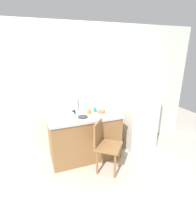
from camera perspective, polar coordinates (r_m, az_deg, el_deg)
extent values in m
plane|color=#BCB2A3|center=(3.11, 2.01, -19.91)|extent=(8.00, 8.00, 0.00)
cube|color=silver|center=(3.42, -4.39, 6.72)|extent=(4.80, 0.10, 2.43)
cube|color=olive|center=(3.35, -4.34, -8.31)|extent=(1.27, 0.60, 0.82)
cube|color=#B7B7BC|center=(3.18, -4.54, -1.46)|extent=(1.31, 0.64, 0.04)
cylinder|color=#B7B7BC|center=(3.33, -7.02, 2.54)|extent=(0.02, 0.02, 0.30)
cube|color=silver|center=(3.70, 13.03, -0.03)|extent=(0.60, 0.57, 1.53)
cylinder|color=olive|center=(2.94, 5.50, -17.04)|extent=(0.04, 0.04, 0.45)
cylinder|color=olive|center=(3.18, 6.79, -13.93)|extent=(0.04, 0.04, 0.45)
cylinder|color=olive|center=(3.01, -0.29, -16.02)|extent=(0.04, 0.04, 0.45)
cylinder|color=olive|center=(3.24, 1.47, -13.09)|extent=(0.04, 0.04, 0.45)
cube|color=olive|center=(2.96, 3.46, -11.07)|extent=(0.56, 0.56, 0.04)
cube|color=olive|center=(2.90, 0.00, -6.75)|extent=(0.25, 0.30, 0.40)
cube|color=white|center=(3.11, -10.09, -1.32)|extent=(0.28, 0.20, 0.05)
cylinder|color=#C67042|center=(3.29, 1.15, 0.20)|extent=(0.13, 0.13, 0.05)
cylinder|color=#2D2D2D|center=(3.08, -4.94, -1.57)|extent=(0.17, 0.17, 0.02)
cylinder|color=black|center=(3.25, -7.84, -0.05)|extent=(0.06, 0.06, 0.07)
cylinder|color=teal|center=(3.32, -0.97, 0.72)|extent=(0.06, 0.06, 0.08)
cylinder|color=orange|center=(3.23, -2.90, 0.12)|extent=(0.08, 0.08, 0.08)
cylinder|color=white|center=(3.39, 1.75, 1.33)|extent=(0.08, 0.08, 0.11)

